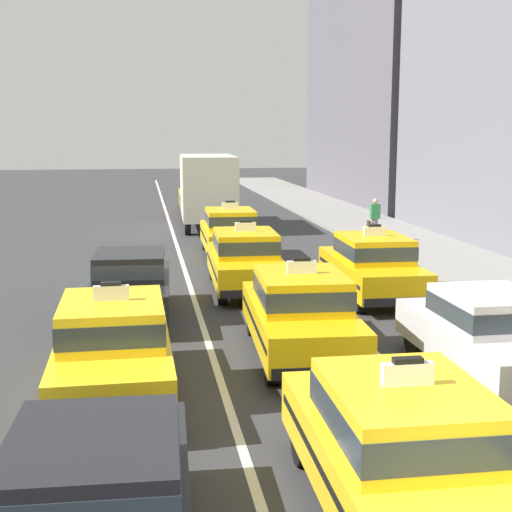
{
  "coord_description": "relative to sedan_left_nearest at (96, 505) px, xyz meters",
  "views": [
    {
      "loc": [
        -2.87,
        -4.63,
        4.31
      ],
      "look_at": [
        -0.15,
        12.37,
        1.3
      ],
      "focal_mm": 50.14,
      "sensor_mm": 36.0,
      "label": 1
    }
  ],
  "objects": [
    {
      "name": "taxi_center_third",
      "position": [
        3.23,
        12.58,
        0.03
      ],
      "size": [
        1.95,
        4.61,
        1.96
      ],
      "color": "black",
      "rests_on": "ground"
    },
    {
      "name": "sedan_right_second",
      "position": [
        6.4,
        4.9,
        0.0
      ],
      "size": [
        1.78,
        4.31,
        1.58
      ],
      "color": "black",
      "rests_on": "ground"
    },
    {
      "name": "taxi_center_second",
      "position": [
        3.45,
        6.69,
        0.03
      ],
      "size": [
        2.02,
        4.64,
        1.96
      ],
      "color": "black",
      "rests_on": "ground"
    },
    {
      "name": "taxi_right_third",
      "position": [
        6.38,
        11.2,
        0.03
      ],
      "size": [
        1.91,
        4.6,
        1.96
      ],
      "color": "black",
      "rests_on": "ground"
    },
    {
      "name": "sedan_left_nearest",
      "position": [
        0.0,
        0.0,
        0.0
      ],
      "size": [
        1.91,
        4.36,
        1.58
      ],
      "color": "black",
      "rests_on": "ground"
    },
    {
      "name": "lane_stripe_center_right",
      "position": [
        4.98,
        18.28,
        -0.84
      ],
      "size": [
        0.14,
        80.0,
        0.01
      ],
      "primitive_type": "cube",
      "color": "silver",
      "rests_on": "ground"
    },
    {
      "name": "box_truck_center_fifth",
      "position": [
        3.41,
        25.91,
        0.93
      ],
      "size": [
        2.47,
        7.03,
        3.27
      ],
      "color": "black",
      "rests_on": "ground"
    },
    {
      "name": "taxi_center_fourth",
      "position": [
        3.5,
        18.07,
        0.03
      ],
      "size": [
        1.91,
        4.59,
        1.96
      ],
      "color": "black",
      "rests_on": "ground"
    },
    {
      "name": "taxi_center_nearest",
      "position": [
        3.23,
        0.63,
        0.03
      ],
      "size": [
        1.87,
        4.58,
        1.96
      ],
      "color": "black",
      "rests_on": "ground"
    },
    {
      "name": "pedestrian_mid_block",
      "position": [
        9.3,
        19.81,
        0.12
      ],
      "size": [
        0.47,
        0.24,
        1.63
      ],
      "color": "slate",
      "rests_on": "sidewalk_curb"
    },
    {
      "name": "sidewalk_curb",
      "position": [
        10.58,
        13.28,
        -0.77
      ],
      "size": [
        4.0,
        90.0,
        0.15
      ],
      "primitive_type": "cube",
      "color": "gray",
      "rests_on": "ground"
    },
    {
      "name": "lane_stripe_left_center",
      "position": [
        1.78,
        18.28,
        -0.84
      ],
      "size": [
        0.14,
        80.0,
        0.01
      ],
      "primitive_type": "cube",
      "color": "silver",
      "rests_on": "ground"
    },
    {
      "name": "taxi_left_second",
      "position": [
        -0.02,
        5.03,
        0.03
      ],
      "size": [
        1.87,
        4.58,
        1.96
      ],
      "color": "black",
      "rests_on": "ground"
    },
    {
      "name": "taxi_center_sixth",
      "position": [
        3.45,
        33.33,
        0.03
      ],
      "size": [
        1.97,
        4.62,
        1.96
      ],
      "color": "black",
      "rests_on": "ground"
    },
    {
      "name": "sedan_left_third",
      "position": [
        0.19,
        10.08,
        0.0
      ],
      "size": [
        1.93,
        4.37,
        1.58
      ],
      "color": "black",
      "rests_on": "ground"
    }
  ]
}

